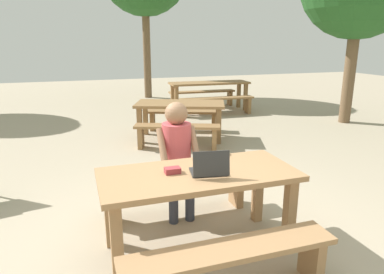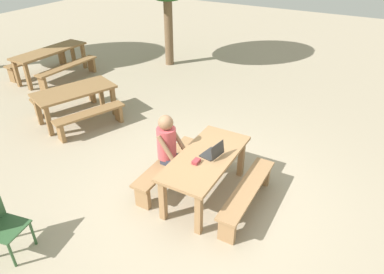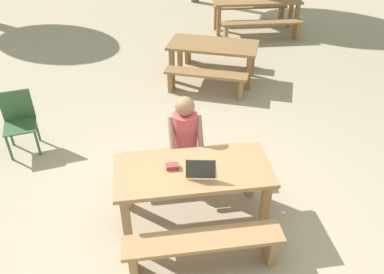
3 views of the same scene
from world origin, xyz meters
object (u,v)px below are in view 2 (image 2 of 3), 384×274
at_px(picnic_table_front, 206,162).
at_px(picnic_table_mid, 75,94).
at_px(small_pouch, 196,161).
at_px(picnic_table_rear, 50,54).
at_px(laptop, 213,152).
at_px(person_seated, 168,145).
at_px(plastic_chair, 0,224).

xyz_separation_m(picnic_table_front, picnic_table_mid, (0.91, 3.64, -0.03)).
relative_size(picnic_table_front, small_pouch, 12.76).
bearing_deg(picnic_table_mid, picnic_table_rear, 79.17).
xyz_separation_m(laptop, picnic_table_mid, (0.85, 3.74, -0.20)).
distance_m(person_seated, plastic_chair, 2.54).
relative_size(picnic_table_front, picnic_table_rear, 0.80).
bearing_deg(picnic_table_front, person_seated, 90.20).
relative_size(plastic_chair, picnic_table_mid, 0.48).
xyz_separation_m(laptop, plastic_chair, (-2.33, 1.87, -0.34)).
bearing_deg(picnic_table_mid, small_pouch, -86.27).
distance_m(picnic_table_front, plastic_chair, 2.88).
relative_size(picnic_table_mid, picnic_table_rear, 0.86).
bearing_deg(person_seated, picnic_table_front, -89.80).
bearing_deg(plastic_chair, picnic_table_front, -48.47).
xyz_separation_m(picnic_table_front, plastic_chair, (-2.27, 1.77, -0.16)).
xyz_separation_m(small_pouch, person_seated, (0.22, 0.62, -0.04)).
height_order(picnic_table_front, picnic_table_rear, picnic_table_rear).
relative_size(laptop, picnic_table_rear, 0.16).
bearing_deg(small_pouch, person_seated, 70.34).
bearing_deg(laptop, picnic_table_rear, -101.63).
xyz_separation_m(person_seated, picnic_table_rear, (2.47, 5.46, -0.08)).
bearing_deg(small_pouch, laptop, -25.31).
bearing_deg(picnic_table_rear, picnic_table_mid, -119.85).
height_order(picnic_table_front, laptop, laptop).
bearing_deg(picnic_table_front, picnic_table_rear, 68.03).
height_order(person_seated, plastic_chair, person_seated).
bearing_deg(picnic_table_front, picnic_table_mid, 75.93).
distance_m(plastic_chair, picnic_table_rear, 6.44).
bearing_deg(picnic_table_front, small_pouch, 169.14).
distance_m(small_pouch, picnic_table_mid, 3.78).
xyz_separation_m(picnic_table_front, small_pouch, (-0.22, 0.04, 0.14)).
distance_m(laptop, person_seated, 0.77).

